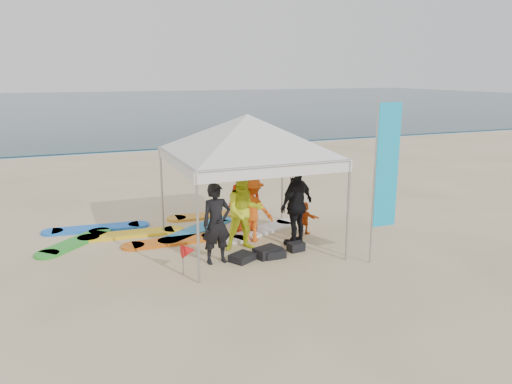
{
  "coord_description": "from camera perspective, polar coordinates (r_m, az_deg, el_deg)",
  "views": [
    {
      "loc": [
        -3.67,
        -8.16,
        3.99
      ],
      "look_at": [
        0.7,
        2.6,
        1.2
      ],
      "focal_mm": 35.0,
      "sensor_mm": 36.0,
      "label": 1
    }
  ],
  "objects": [
    {
      "name": "person_orange_a",
      "position": [
        11.99,
        -0.48,
        -1.95
      ],
      "size": [
        1.17,
        1.09,
        1.59
      ],
      "primitive_type": "imported",
      "rotation": [
        0.0,
        0.0,
        2.49
      ],
      "color": "#FF6116",
      "rests_on": "ground"
    },
    {
      "name": "canopy_tent",
      "position": [
        11.21,
        -0.98,
        8.84
      ],
      "size": [
        4.68,
        4.68,
        3.53
      ],
      "color": "#A5A5A8",
      "rests_on": "ground"
    },
    {
      "name": "person_orange_b",
      "position": [
        12.65,
        -1.3,
        -0.74
      ],
      "size": [
        0.9,
        0.62,
        1.75
      ],
      "primitive_type": "imported",
      "rotation": [
        0.0,
        0.0,
        3.06
      ],
      "color": "red",
      "rests_on": "ground"
    },
    {
      "name": "person_black_b",
      "position": [
        11.72,
        4.65,
        -1.48
      ],
      "size": [
        1.22,
        0.95,
        1.94
      ],
      "primitive_type": "imported",
      "rotation": [
        0.0,
        0.0,
        3.63
      ],
      "color": "black",
      "rests_on": "ground"
    },
    {
      "name": "marker_pennant",
      "position": [
        10.2,
        -7.73,
        -6.66
      ],
      "size": [
        0.28,
        0.28,
        0.64
      ],
      "color": "#A5A5A8",
      "rests_on": "ground"
    },
    {
      "name": "feather_flag",
      "position": [
        10.7,
        14.58,
        2.69
      ],
      "size": [
        0.59,
        0.04,
        3.51
      ],
      "color": "#A5A5A8",
      "rests_on": "ground"
    },
    {
      "name": "person_black_a",
      "position": [
        10.62,
        -4.53,
        -3.62
      ],
      "size": [
        0.65,
        0.45,
        1.74
      ],
      "primitive_type": "imported",
      "rotation": [
        0.0,
        0.0,
        0.04
      ],
      "color": "black",
      "rests_on": "ground"
    },
    {
      "name": "ground",
      "position": [
        9.8,
        1.96,
        -10.53
      ],
      "size": [
        120.0,
        120.0,
        0.0
      ],
      "primitive_type": "plane",
      "color": "beige",
      "rests_on": "ground"
    },
    {
      "name": "person_yellow",
      "position": [
        11.35,
        -1.36,
        -2.17
      ],
      "size": [
        0.97,
        0.8,
        1.85
      ],
      "primitive_type": "imported",
      "rotation": [
        0.0,
        0.0,
        -0.11
      ],
      "color": "yellow",
      "rests_on": "ground"
    },
    {
      "name": "person_seated",
      "position": [
        12.7,
        5.54,
        -2.93
      ],
      "size": [
        0.61,
        0.77,
        0.82
      ],
      "primitive_type": "imported",
      "rotation": [
        0.0,
        0.0,
        2.14
      ],
      "color": "#CF4D12",
      "rests_on": "ground"
    },
    {
      "name": "ocean",
      "position": [
        68.38,
        -19.24,
        9.46
      ],
      "size": [
        160.0,
        84.0,
        0.08
      ],
      "primitive_type": "cube",
      "color": "#0C2633",
      "rests_on": "ground"
    },
    {
      "name": "shoreline_foam",
      "position": [
        26.92,
        -14.05,
        4.59
      ],
      "size": [
        160.0,
        1.2,
        0.01
      ],
      "primitive_type": "cube",
      "color": "silver",
      "rests_on": "ground"
    },
    {
      "name": "gear_pile",
      "position": [
        11.13,
        1.23,
        -6.98
      ],
      "size": [
        1.87,
        0.59,
        0.22
      ],
      "color": "black",
      "rests_on": "ground"
    },
    {
      "name": "surfboard_spread",
      "position": [
        13.02,
        -10.27,
        -4.4
      ],
      "size": [
        6.32,
        2.79,
        0.07
      ],
      "color": "#D66112",
      "rests_on": "ground"
    }
  ]
}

